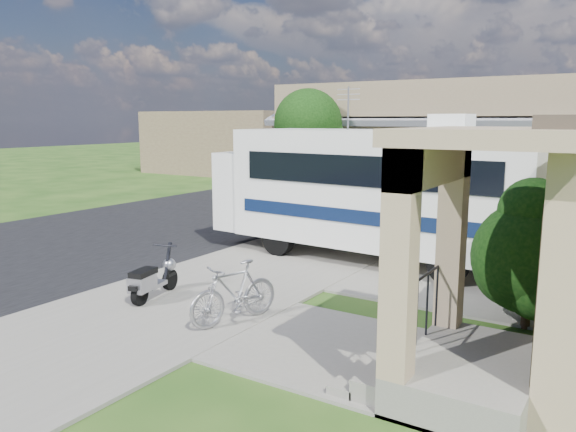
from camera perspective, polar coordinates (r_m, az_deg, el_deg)
The scene contains 18 objects.
ground at distance 10.98m, azimuth -4.86°, elevation -8.83°, with size 120.00×120.00×0.00m, color #1A3D10.
street_slab at distance 23.17m, azimuth -4.66°, elevation 1.10°, with size 9.00×80.00×0.02m, color black.
sidewalk_slab at distance 19.98m, azimuth 10.39°, elevation -0.37°, with size 4.00×80.00×0.06m, color slate.
driveway_slab at distance 14.07m, azimuth 11.35°, elevation -4.69°, with size 7.00×6.00×0.05m, color slate.
walk_slab at distance 8.71m, azimuth 7.31°, elevation -13.81°, with size 4.00×3.00×0.05m, color slate.
warehouse at distance 23.16m, azimuth 16.58°, elevation 5.65°, with size 12.50×8.40×5.04m.
distant_bldg_far at distance 38.24m, azimuth -5.24°, elevation 7.50°, with size 10.00×8.00×4.00m, color brown.
distant_bldg_near at distance 47.37m, azimuth 5.70°, elevation 7.44°, with size 8.00×7.00×3.20m, color #79664C.
street_tree_a at distance 20.00m, azimuth 2.37°, elevation 9.07°, with size 2.44×2.40×4.58m.
street_tree_b at distance 29.09m, azimuth 12.43°, elevation 9.36°, with size 2.44×2.40×4.73m.
street_tree_c at distance 37.67m, azimuth 17.20°, elevation 8.76°, with size 2.44×2.40×4.42m.
motorhome at distance 14.09m, azimuth 8.63°, elevation 2.86°, with size 8.42×3.07×4.25m.
shrub at distance 10.21m, azimuth 23.80°, elevation -3.41°, with size 2.09×2.00×2.57m.
scooter at distance 11.22m, azimuth -13.66°, elevation -6.28°, with size 0.64×1.49×0.99m.
bicycle at distance 9.71m, azimuth -5.49°, elevation -8.07°, with size 0.50×1.76×1.06m, color #95949B.
pickup_truck at distance 25.02m, azimuth 2.40°, elevation 3.50°, with size 2.52×5.47×1.52m, color white.
van at distance 31.22m, azimuth 8.65°, elevation 4.93°, with size 2.56×6.30×1.83m, color white.
garden_hose at distance 8.94m, azimuth 10.82°, elevation -12.78°, with size 0.42×0.42×0.19m, color #156B25.
Camera 1 is at (6.34, -8.25, 3.50)m, focal length 35.00 mm.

